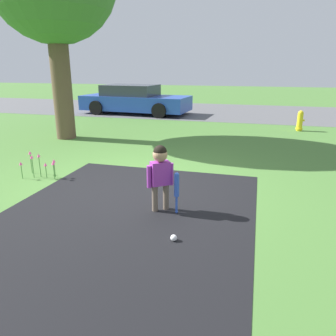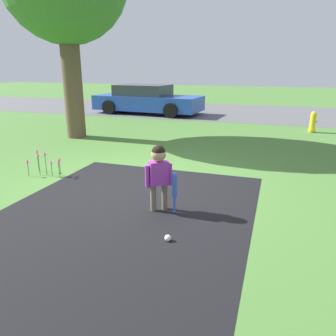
% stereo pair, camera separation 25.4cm
% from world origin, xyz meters
% --- Properties ---
extents(ground_plane, '(60.00, 60.00, 0.00)m').
position_xyz_m(ground_plane, '(0.00, 0.00, 0.00)').
color(ground_plane, '#477533').
extents(driveway_strip, '(3.41, 7.00, 0.01)m').
position_xyz_m(driveway_strip, '(0.30, -2.50, 0.00)').
color(driveway_strip, black).
rests_on(driveway_strip, ground).
extents(street_strip, '(40.00, 6.00, 0.01)m').
position_xyz_m(street_strip, '(0.00, 9.97, 0.00)').
color(street_strip, '#59595B').
rests_on(street_strip, ground).
extents(child, '(0.32, 0.27, 0.94)m').
position_xyz_m(child, '(0.71, -0.83, 0.61)').
color(child, '#6B5B4C').
rests_on(child, ground).
extents(baseball_bat, '(0.07, 0.07, 0.59)m').
position_xyz_m(baseball_bat, '(0.95, -0.86, 0.38)').
color(baseball_bat, blue).
rests_on(baseball_bat, ground).
extents(sports_ball, '(0.08, 0.08, 0.08)m').
position_xyz_m(sports_ball, '(1.10, -1.61, 0.04)').
color(sports_ball, white).
rests_on(sports_ball, ground).
extents(fire_hydrant, '(0.24, 0.21, 0.63)m').
position_xyz_m(fire_hydrant, '(3.21, 5.99, 0.31)').
color(fire_hydrant, yellow).
rests_on(fire_hydrant, ground).
extents(parked_car, '(4.62, 2.18, 1.20)m').
position_xyz_m(parked_car, '(-3.15, 8.31, 0.57)').
color(parked_car, '#2347AD').
rests_on(parked_car, ground).
extents(flower_bed, '(0.66, 0.37, 0.44)m').
position_xyz_m(flower_bed, '(-1.81, -0.03, 0.31)').
color(flower_bed, '#38702D').
rests_on(flower_bed, ground).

